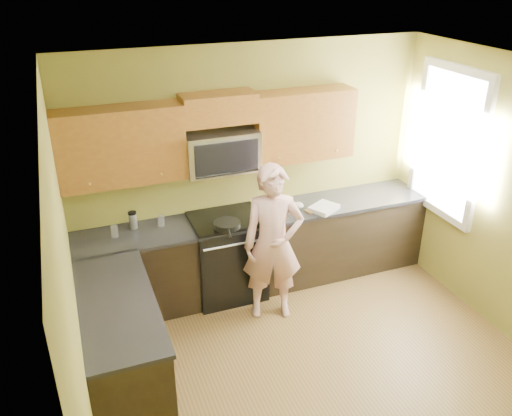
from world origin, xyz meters
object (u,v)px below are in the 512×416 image
butter_tub (279,213)px  travel_mug (134,228)px  woman (273,244)px  stove (227,256)px  frying_pan (227,227)px  microwave (221,170)px

butter_tub → travel_mug: 1.57m
woman → stove: bearing=137.9°
stove → frying_pan: (-0.06, -0.21, 0.47)m
woman → travel_mug: bearing=167.5°
woman → travel_mug: 1.46m
frying_pan → butter_tub: size_ratio=4.13×
butter_tub → woman: bearing=-118.9°
woman → butter_tub: (0.27, 0.49, 0.08)m
microwave → travel_mug: microwave is taller
butter_tub → stove: bearing=177.1°
butter_tub → travel_mug: size_ratio=0.64×
stove → travel_mug: travel_mug is taller
microwave → travel_mug: size_ratio=4.11×
stove → travel_mug: 1.07m
woman → frying_pan: 0.51m
stove → butter_tub: size_ratio=8.08×
woman → butter_tub: bearing=77.1°
microwave → travel_mug: (-0.95, 0.05, -0.53)m
travel_mug → stove: bearing=-10.1°
frying_pan → butter_tub: 0.68m
microwave → woman: size_ratio=0.45×
stove → microwave: bearing=90.0°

